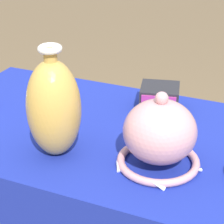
% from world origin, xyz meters
% --- Properties ---
extents(display_table, '(1.25, 0.69, 0.79)m').
position_xyz_m(display_table, '(0.00, -0.02, 0.70)').
color(display_table, brown).
rests_on(display_table, ground_plane).
extents(vase_tall_bulbous, '(0.15, 0.15, 0.32)m').
position_xyz_m(vase_tall_bulbous, '(-0.10, -0.18, 0.93)').
color(vase_tall_bulbous, gold).
rests_on(vase_tall_bulbous, display_table).
extents(vase_dome_bell, '(0.24, 0.24, 0.22)m').
position_xyz_m(vase_dome_bell, '(0.19, -0.12, 0.88)').
color(vase_dome_bell, '#D19399').
rests_on(vase_dome_bell, display_table).
extents(mosaic_tile_box, '(0.16, 0.15, 0.08)m').
position_xyz_m(mosaic_tile_box, '(0.09, 0.21, 0.83)').
color(mosaic_tile_box, '#232328').
rests_on(mosaic_tile_box, display_table).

